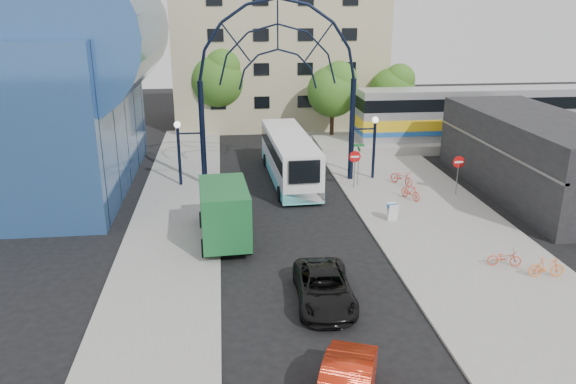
{
  "coord_description": "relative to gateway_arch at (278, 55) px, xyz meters",
  "views": [
    {
      "loc": [
        -3.63,
        -22.49,
        11.72
      ],
      "look_at": [
        -0.29,
        6.0,
        2.01
      ],
      "focal_mm": 35.0,
      "sensor_mm": 36.0,
      "label": 1
    }
  ],
  "objects": [
    {
      "name": "train_platform",
      "position": [
        20.0,
        8.0,
        -8.16
      ],
      "size": [
        32.0,
        5.0,
        0.8
      ],
      "primitive_type": "cube",
      "color": "gray",
      "rests_on": "ground"
    },
    {
      "name": "green_truck",
      "position": [
        -3.78,
        -9.36,
        -6.97
      ],
      "size": [
        2.72,
        6.41,
        3.18
      ],
      "rotation": [
        0.0,
        0.0,
        0.06
      ],
      "color": "black",
      "rests_on": "ground"
    },
    {
      "name": "street_name_sign",
      "position": [
        5.2,
        -1.4,
        -6.43
      ],
      "size": [
        0.7,
        0.7,
        2.8
      ],
      "color": "slate",
      "rests_on": "sidewalk_east"
    },
    {
      "name": "tree_north_b",
      "position": [
        -3.88,
        15.93,
        -3.29
      ],
      "size": [
        5.12,
        5.12,
        8.0
      ],
      "color": "#382314",
      "rests_on": "ground"
    },
    {
      "name": "ground",
      "position": [
        0.0,
        -14.0,
        -8.56
      ],
      "size": [
        120.0,
        120.0,
        0.0
      ],
      "primitive_type": "plane",
      "color": "black",
      "rests_on": "ground"
    },
    {
      "name": "gateway_arch",
      "position": [
        0.0,
        0.0,
        0.0
      ],
      "size": [
        13.64,
        0.44,
        12.1
      ],
      "color": "black",
      "rests_on": "ground"
    },
    {
      "name": "sandwich_board",
      "position": [
        5.6,
        -8.02,
        -7.81
      ],
      "size": [
        0.55,
        0.61,
        0.99
      ],
      "color": "white",
      "rests_on": "sidewalk_east"
    },
    {
      "name": "apartment_block",
      "position": [
        2.0,
        20.97,
        -1.55
      ],
      "size": [
        20.0,
        12.1,
        14.0
      ],
      "color": "tan",
      "rests_on": "ground"
    },
    {
      "name": "city_bus",
      "position": [
        0.81,
        0.56,
        -6.89
      ],
      "size": [
        3.06,
        11.67,
        3.18
      ],
      "rotation": [
        0.0,
        0.0,
        0.04
      ],
      "color": "white",
      "rests_on": "ground"
    },
    {
      "name": "bike_far_b",
      "position": [
        10.39,
        -15.5,
        -7.96
      ],
      "size": [
        1.63,
        0.63,
        0.96
      ],
      "primitive_type": "imported",
      "rotation": [
        0.0,
        0.0,
        1.46
      ],
      "color": "orange",
      "rests_on": "sidewalk_east"
    },
    {
      "name": "do_not_enter_sign",
      "position": [
        11.0,
        -4.0,
        -6.58
      ],
      "size": [
        0.76,
        0.07,
        2.48
      ],
      "color": "slate",
      "rests_on": "sidewalk_east"
    },
    {
      "name": "commercial_block_east",
      "position": [
        16.0,
        -4.0,
        -6.06
      ],
      "size": [
        6.0,
        16.0,
        5.0
      ],
      "primitive_type": "cube",
      "color": "black",
      "rests_on": "ground"
    },
    {
      "name": "sidewalk_east",
      "position": [
        8.0,
        -10.0,
        -8.5
      ],
      "size": [
        8.0,
        56.0,
        0.12
      ],
      "primitive_type": "cube",
      "color": "gray",
      "rests_on": "ground"
    },
    {
      "name": "transit_hall",
      "position": [
        -15.3,
        1.0,
        -1.86
      ],
      "size": [
        16.5,
        18.0,
        14.5
      ],
      "color": "#2F5691",
      "rests_on": "ground"
    },
    {
      "name": "plaza_west",
      "position": [
        -6.5,
        -8.0,
        -8.5
      ],
      "size": [
        5.0,
        50.0,
        0.12
      ],
      "primitive_type": "cube",
      "color": "gray",
      "rests_on": "ground"
    },
    {
      "name": "train_car",
      "position": [
        20.0,
        8.0,
        -5.66
      ],
      "size": [
        25.1,
        3.05,
        4.2
      ],
      "color": "#B7B7BC",
      "rests_on": "train_platform"
    },
    {
      "name": "bike_near_b",
      "position": [
        7.76,
        -4.69,
        -7.94
      ],
      "size": [
        1.12,
        1.7,
        1.0
      ],
      "primitive_type": "imported",
      "rotation": [
        0.0,
        0.0,
        0.43
      ],
      "color": "#F84A31",
      "rests_on": "sidewalk_east"
    },
    {
      "name": "bike_far_a",
      "position": [
        9.07,
        -14.23,
        -8.03
      ],
      "size": [
        1.62,
        0.84,
        0.81
      ],
      "primitive_type": "imported",
      "rotation": [
        0.0,
        0.0,
        1.36
      ],
      "color": "#D14629",
      "rests_on": "sidewalk_east"
    },
    {
      "name": "black_suv",
      "position": [
        0.21,
        -16.37,
        -7.88
      ],
      "size": [
        2.48,
        4.99,
        1.36
      ],
      "primitive_type": "imported",
      "rotation": [
        0.0,
        0.0,
        -0.05
      ],
      "color": "black",
      "rests_on": "ground"
    },
    {
      "name": "tree_north_a",
      "position": [
        6.12,
        11.93,
        -3.95
      ],
      "size": [
        4.48,
        4.48,
        7.0
      ],
      "color": "#382314",
      "rests_on": "ground"
    },
    {
      "name": "tree_north_c",
      "position": [
        12.12,
        13.93,
        -4.28
      ],
      "size": [
        4.16,
        4.16,
        6.5
      ],
      "color": "#382314",
      "rests_on": "ground"
    },
    {
      "name": "stop_sign",
      "position": [
        4.8,
        -2.0,
        -6.56
      ],
      "size": [
        0.8,
        0.07,
        2.5
      ],
      "color": "slate",
      "rests_on": "sidewalk_east"
    },
    {
      "name": "bike_near_a",
      "position": [
        8.12,
        -1.77,
        -7.94
      ],
      "size": [
        1.54,
        1.97,
        1.0
      ],
      "primitive_type": "imported",
      "rotation": [
        0.0,
        0.0,
        0.54
      ],
      "color": "#E43E2D",
      "rests_on": "sidewalk_east"
    }
  ]
}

